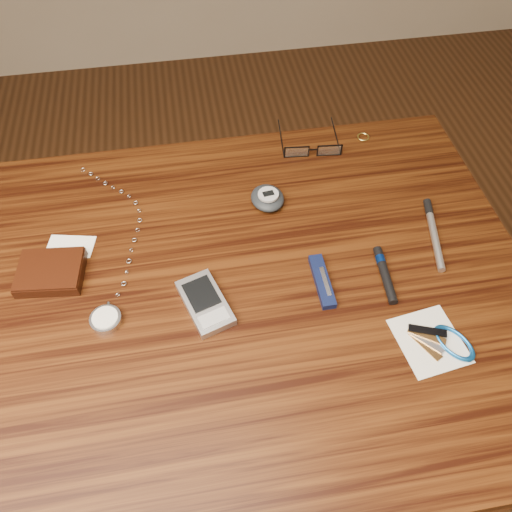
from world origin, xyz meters
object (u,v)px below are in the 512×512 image
at_px(wallet_and_card, 51,271).
at_px(pedometer, 267,198).
at_px(eyeglasses, 312,149).
at_px(desk, 214,325).
at_px(pda_phone, 205,303).
at_px(pocket_watch, 107,311).
at_px(pocket_knife, 322,281).
at_px(silver_pen, 433,228).
at_px(notepad_keys, 442,342).

bearing_deg(wallet_and_card, pedometer, 15.20).
xyz_separation_m(wallet_and_card, eyeglasses, (0.46, 0.21, 0.00)).
xyz_separation_m(desk, pda_phone, (-0.01, -0.02, 0.11)).
xyz_separation_m(eyeglasses, pocket_watch, (-0.38, -0.29, -0.00)).
relative_size(pocket_watch, pocket_knife, 3.72).
xyz_separation_m(desk, silver_pen, (0.38, 0.06, 0.11)).
height_order(eyeglasses, pda_phone, eyeglasses).
bearing_deg(pda_phone, pocket_knife, 3.00).
relative_size(eyeglasses, pocket_watch, 0.35).
bearing_deg(pedometer, notepad_keys, -57.98).
bearing_deg(desk, notepad_keys, -24.23).
distance_m(wallet_and_card, pedometer, 0.37).
distance_m(wallet_and_card, pocket_knife, 0.41).
bearing_deg(pocket_knife, pocket_watch, 179.75).
xyz_separation_m(eyeglasses, pedometer, (-0.11, -0.11, 0.00)).
bearing_deg(pocket_knife, pda_phone, -177.00).
distance_m(desk, pocket_knife, 0.20).
distance_m(desk, wallet_and_card, 0.27).
distance_m(pda_phone, pocket_knife, 0.18).
xyz_separation_m(wallet_and_card, pocket_knife, (0.41, -0.08, -0.00)).
bearing_deg(desk, pda_phone, -108.45).
relative_size(pda_phone, silver_pen, 0.77).
height_order(desk, wallet_and_card, wallet_and_card).
height_order(desk, pda_phone, pda_phone).
height_order(pocket_watch, silver_pen, same).
bearing_deg(pocket_watch, eyeglasses, 37.58).
height_order(pda_phone, pedometer, pedometer).
height_order(pocket_watch, pda_phone, pda_phone).
distance_m(wallet_and_card, eyeglasses, 0.51).
distance_m(pocket_watch, pda_phone, 0.14).
height_order(pda_phone, silver_pen, pda_phone).
xyz_separation_m(desk, pocket_knife, (0.17, -0.01, 0.11)).
xyz_separation_m(wallet_and_card, pocket_watch, (0.08, -0.08, -0.00)).
xyz_separation_m(pocket_watch, pocket_knife, (0.32, -0.00, 0.00)).
bearing_deg(wallet_and_card, pocket_knife, -11.74).
bearing_deg(eyeglasses, wallet_and_card, -155.82).
bearing_deg(silver_pen, pedometer, 157.14).
bearing_deg(silver_pen, wallet_and_card, 178.87).
xyz_separation_m(pda_phone, pedometer, (0.13, 0.19, 0.00)).
distance_m(pocket_watch, pedometer, 0.32).
height_order(pda_phone, notepad_keys, pda_phone).
height_order(desk, pedometer, pedometer).
xyz_separation_m(pedometer, pocket_knife, (0.05, -0.18, -0.01)).
bearing_deg(wallet_and_card, pocket_watch, -44.54).
bearing_deg(pocket_watch, pda_phone, -4.34).
height_order(pedometer, notepad_keys, pedometer).
relative_size(notepad_keys, silver_pen, 0.79).
xyz_separation_m(desk, eyeglasses, (0.23, 0.28, 0.11)).
distance_m(desk, pocket_watch, 0.19).
relative_size(eyeglasses, pda_phone, 1.08).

